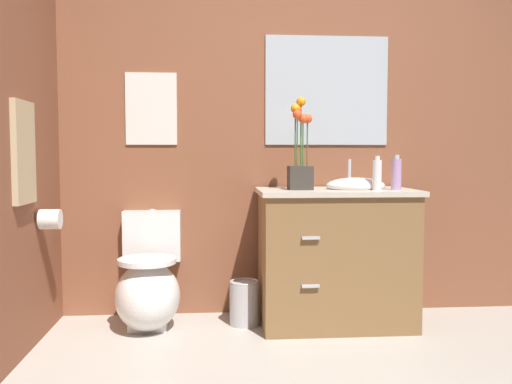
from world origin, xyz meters
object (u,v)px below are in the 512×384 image
Objects in this scene: lotion_bottle at (396,174)px; trash_bin at (244,302)px; flower_vase at (300,159)px; toilet_paper_roll at (50,219)px; wall_poster at (151,109)px; soap_bottle at (377,175)px; wall_mirror at (327,91)px; hanging_towel at (24,152)px; toilet at (149,287)px; vanity_cabinet at (336,255)px.

lotion_bottle is 0.76× the size of trash_bin.
flower_vase is 4.99× the size of toilet_paper_roll.
wall_poster is at bearing 155.34° from trash_bin.
trash_bin is at bearing 10.46° from toilet_paper_roll.
lotion_bottle is (0.13, 0.05, 0.00)m from soap_bottle.
trash_bin is at bearing 170.45° from flower_vase.
lotion_bottle is 0.26× the size of wall_mirror.
hanging_towel is (-1.14, -0.43, 0.91)m from trash_bin.
toilet is at bearing 37.35° from hanging_towel.
vanity_cabinet is 1.83× the size of flower_vase.
vanity_cabinet is 0.63m from flower_vase.
vanity_cabinet is 3.71× the size of trash_bin.
wall_mirror reaches higher than toilet.
wall_mirror reaches higher than flower_vase.
trash_bin is 1.23m from toilet_paper_roll.
vanity_cabinet is 1.47m from wall_poster.
hanging_towel reaches higher than trash_bin.
soap_bottle is (0.43, -0.11, -0.09)m from flower_vase.
lotion_bottle is at bearing -4.34° from toilet.
vanity_cabinet is 1.94× the size of hanging_towel.
toilet_paper_roll is (-1.85, -0.03, -0.24)m from soap_bottle.
wall_poster is at bearing 160.55° from flower_vase.
flower_vase is 1.46m from toilet_paper_roll.
hanging_towel is at bearing -128.92° from wall_poster.
toilet_paper_roll is (-0.51, -0.46, -0.65)m from wall_poster.
hanging_towel is at bearing -166.60° from vanity_cabinet.
wall_mirror is at bearing 0.00° from wall_poster.
toilet is 1.51m from soap_bottle.
wall_mirror reaches higher than hanging_towel.
toilet_paper_roll is (-0.51, -0.20, 0.44)m from toilet.
toilet_paper_roll is at bearing -169.54° from trash_bin.
wall_mirror is at bearing 15.84° from toilet_paper_roll.
vanity_cabinet is at bearing 146.76° from soap_bottle.
trash_bin is (0.58, 0.00, -0.11)m from toilet.
hanging_towel is (-2.03, -0.32, 0.12)m from lotion_bottle.
hanging_towel reaches higher than toilet_paper_roll.
lotion_bottle is at bearing 2.46° from toilet_paper_roll.
trash_bin is (-0.33, 0.06, -0.87)m from flower_vase.
trash_bin is 0.34× the size of wall_mirror.
toilet is 1.62m from lotion_bottle.
wall_mirror is at bearing 25.55° from trash_bin.
toilet_paper_roll is at bearing -177.54° from lotion_bottle.
vanity_cabinet is at bearing -89.45° from wall_mirror.
toilet_paper_roll is at bearing -164.16° from wall_mirror.
wall_poster reaches higher than hanging_towel.
wall_poster is 0.94m from hanging_towel.
wall_mirror reaches higher than lotion_bottle.
wall_poster reaches higher than toilet.
flower_vase reaches higher than lotion_bottle.
toilet is at bearing 178.66° from vanity_cabinet.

